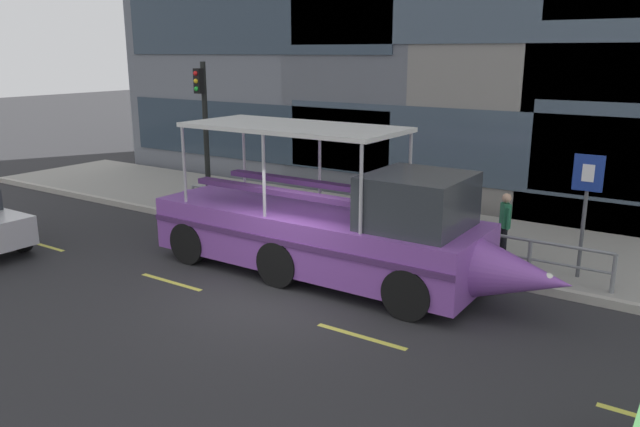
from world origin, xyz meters
The scene contains 9 objects.
ground_plane centered at (0.00, 0.00, 0.00)m, with size 120.00×120.00×0.00m, color #2B2B2D.
sidewalk centered at (0.00, 5.60, 0.09)m, with size 32.00×4.80×0.18m, color #99968E.
curb_edge centered at (0.00, 3.11, 0.09)m, with size 32.00×0.18×0.18m, color #B2ADA3.
lane_centreline centered at (0.00, -0.75, 0.00)m, with size 25.80×0.12×0.01m.
curb_guardrail centered at (-0.05, 3.45, 0.75)m, with size 11.76×0.09×0.85m.
traffic_light_pole centered at (-5.82, 3.99, 2.85)m, with size 0.24×0.46×4.43m.
parking_sign centered at (5.01, 4.02, 1.99)m, with size 0.60×0.12×2.67m.
duck_tour_boat centered at (0.44, 1.49, 1.10)m, with size 9.52×2.48×3.33m.
pedestrian_near_bow centered at (3.30, 4.26, 1.14)m, with size 0.31×0.39×1.59m.
Camera 1 is at (7.38, -9.48, 4.89)m, focal length 34.68 mm.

